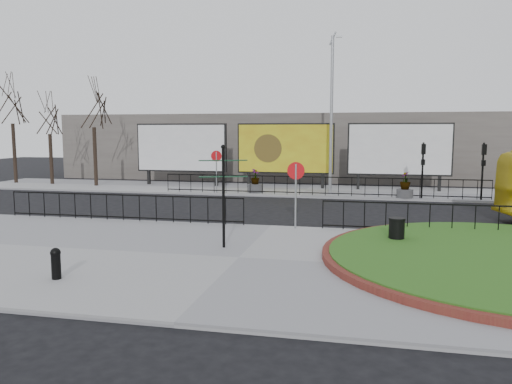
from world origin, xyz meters
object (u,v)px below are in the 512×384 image
(planter_a, at_px, (255,184))
(planter_c, at_px, (405,187))
(bollard, at_px, (56,262))
(lamp_post, at_px, (332,112))
(litter_bin, at_px, (397,231))
(billboard_mid, at_px, (285,149))
(fingerpost_sign, at_px, (223,186))

(planter_a, bearing_deg, planter_c, -4.44)
(bollard, bearing_deg, lamp_post, 74.25)
(litter_bin, bearing_deg, planter_a, 120.40)
(bollard, distance_m, planter_c, 19.80)
(lamp_post, distance_m, bollard, 20.18)
(billboard_mid, relative_size, planter_c, 4.28)
(fingerpost_sign, bearing_deg, bollard, -143.78)
(bollard, distance_m, litter_bin, 10.02)
(lamp_post, bearing_deg, billboard_mid, 146.75)
(bollard, bearing_deg, litter_bin, 33.63)
(billboard_mid, relative_size, planter_a, 4.48)
(billboard_mid, xyz_separation_m, fingerpost_sign, (0.74, -16.87, -0.56))
(planter_a, distance_m, planter_c, 8.49)
(billboard_mid, relative_size, litter_bin, 7.12)
(billboard_mid, bearing_deg, lamp_post, -33.25)
(lamp_post, bearing_deg, fingerpost_sign, -98.66)
(billboard_mid, xyz_separation_m, litter_bin, (6.00, -15.40, -2.04))
(lamp_post, bearing_deg, bollard, -105.75)
(lamp_post, distance_m, planter_a, 6.12)
(billboard_mid, height_order, planter_a, billboard_mid)
(fingerpost_sign, bearing_deg, planter_a, 81.70)
(bollard, xyz_separation_m, litter_bin, (8.35, 5.55, 0.02))
(lamp_post, distance_m, planter_c, 6.06)
(planter_c, bearing_deg, planter_a, 175.56)
(planter_a, bearing_deg, bollard, -93.24)
(planter_a, bearing_deg, litter_bin, -59.60)
(planter_a, relative_size, planter_c, 0.96)
(lamp_post, distance_m, fingerpost_sign, 15.32)
(lamp_post, xyz_separation_m, fingerpost_sign, (-2.27, -14.90, -2.78))
(planter_a, xyz_separation_m, planter_c, (8.46, -0.66, 0.08))
(fingerpost_sign, relative_size, planter_a, 2.30)
(fingerpost_sign, height_order, planter_c, fingerpost_sign)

